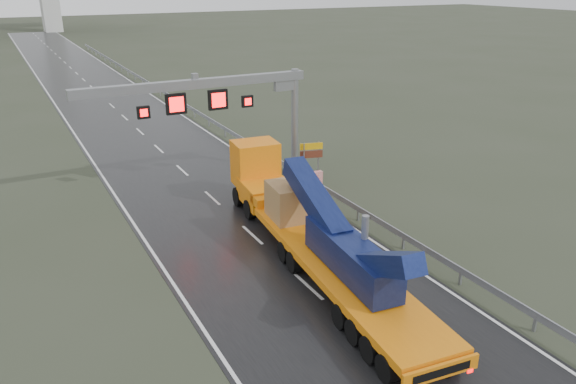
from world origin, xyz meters
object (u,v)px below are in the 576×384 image
sign_gantry (228,100)px  exit_sign_pair (311,154)px  striped_barrier (318,179)px  heavy_haul_truck (302,217)px

sign_gantry → exit_sign_pair: bearing=-21.2°
exit_sign_pair → striped_barrier: exit_sign_pair is taller
sign_gantry → heavy_haul_truck: sign_gantry is taller
sign_gantry → exit_sign_pair: 6.54m
heavy_haul_truck → exit_sign_pair: (5.55, 8.65, 0.09)m
exit_sign_pair → sign_gantry: bearing=174.2°
sign_gantry → striped_barrier: bearing=-32.8°
sign_gantry → striped_barrier: (4.83, -3.11, -5.11)m
exit_sign_pair → heavy_haul_truck: bearing=-107.2°
sign_gantry → striped_barrier: size_ratio=14.82×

